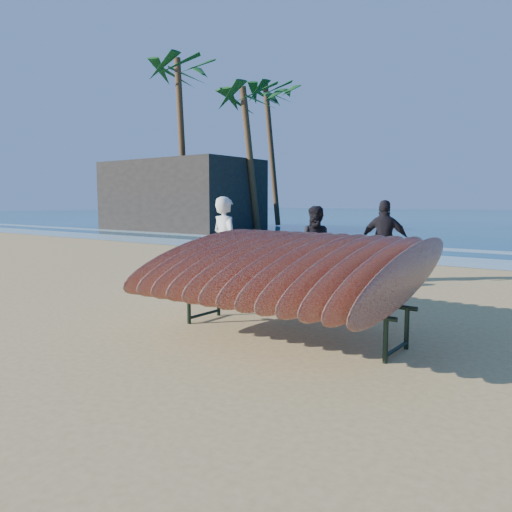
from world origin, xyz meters
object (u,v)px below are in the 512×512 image
object	(u,v)px
person_white	(225,244)
surfboard_rack	(288,267)
palm_right	(272,95)
person_dark_a	(317,245)
palm_mid	(250,100)
person_dark_b	(385,241)
building	(181,196)
palm_left	(181,73)

from	to	relation	value
person_white	surfboard_rack	bearing A→B (deg)	159.86
palm_right	person_white	bearing A→B (deg)	-57.18
person_white	person_dark_a	xyz separation A→B (m)	(0.99, 1.87, -0.09)
person_white	person_dark_a	size ratio (longest dim) A/B	1.11
surfboard_rack	palm_mid	world-z (taller)	palm_mid
surfboard_rack	palm_right	size ratio (longest dim) A/B	0.33
person_dark_b	palm_right	size ratio (longest dim) A/B	0.18
person_white	person_dark_b	distance (m)	3.58
person_dark_b	palm_right	distance (m)	25.36
building	palm_right	size ratio (longest dim) A/B	0.95
surfboard_rack	palm_right	world-z (taller)	palm_right
person_dark_a	person_white	bearing A→B (deg)	-141.57
building	palm_mid	world-z (taller)	palm_mid
person_dark_b	palm_right	xyz separation A→B (m)	(-15.70, 18.23, 8.03)
person_dark_a	palm_right	world-z (taller)	palm_right
palm_mid	palm_right	xyz separation A→B (m)	(-2.81, 6.13, 1.63)
person_dark_b	palm_left	world-z (taller)	palm_left
palm_mid	surfboard_rack	bearing A→B (deg)	-51.42
person_white	palm_mid	bearing A→B (deg)	-38.39
building	surfboard_rack	bearing A→B (deg)	-41.62
person_white	person_dark_a	world-z (taller)	person_white
surfboard_rack	building	distance (m)	24.63
surfboard_rack	person_dark_b	xyz separation A→B (m)	(-0.70, 4.92, -0.02)
surfboard_rack	person_dark_b	size ratio (longest dim) A/B	1.79
palm_left	person_dark_a	bearing A→B (deg)	-36.51
person_dark_a	building	bearing A→B (deg)	119.34
palm_right	person_dark_b	bearing A→B (deg)	-49.28
surfboard_rack	person_white	bearing A→B (deg)	143.96
building	palm_left	size ratio (longest dim) A/B	0.95
person_dark_a	building	size ratio (longest dim) A/B	0.18
palm_mid	palm_right	distance (m)	6.94
building	palm_left	xyz separation A→B (m)	(1.31, -1.13, 6.82)
surfboard_rack	palm_right	distance (m)	29.48
palm_mid	palm_right	world-z (taller)	palm_right
person_dark_b	palm_left	xyz separation A→B (m)	(-16.39, 10.28, 8.00)
building	palm_left	world-z (taller)	palm_left
person_dark_a	palm_mid	distance (m)	18.84
person_dark_a	palm_mid	xyz separation A→B (m)	(-11.82, 13.16, 6.46)
person_dark_b	person_white	bearing A→B (deg)	40.10
palm_left	palm_mid	xyz separation A→B (m)	(3.50, 1.82, -1.60)
palm_right	building	bearing A→B (deg)	-106.36
person_dark_a	palm_left	bearing A→B (deg)	119.71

